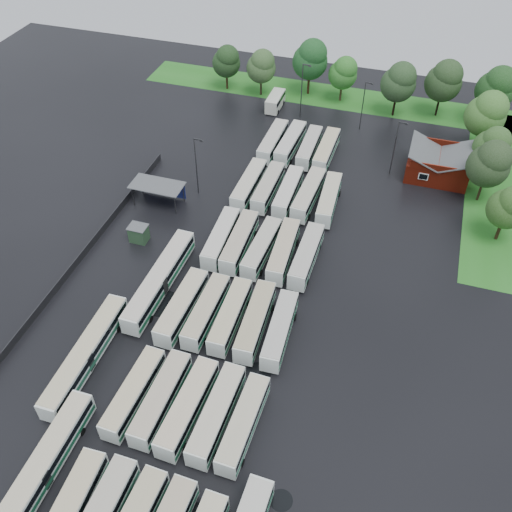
% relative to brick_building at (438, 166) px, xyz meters
% --- Properties ---
extents(ground, '(160.00, 160.00, 0.00)m').
position_rel_brick_building_xyz_m(ground, '(-24.00, -42.77, -1.87)').
color(ground, black).
rests_on(ground, ground).
extents(brick_building, '(10.07, 8.60, 5.39)m').
position_rel_brick_building_xyz_m(brick_building, '(0.00, 0.00, 0.00)').
color(brick_building, maroon).
rests_on(brick_building, ground).
extents(wash_shed, '(8.20, 4.20, 3.58)m').
position_rel_brick_building_xyz_m(wash_shed, '(-41.20, -20.74, 1.12)').
color(wash_shed, '#2D2D30').
rests_on(wash_shed, ground).
extents(utility_hut, '(2.70, 2.20, 2.62)m').
position_rel_brick_building_xyz_m(utility_hut, '(-40.20, -30.17, -0.55)').
color(utility_hut, '#254328').
rests_on(utility_hut, ground).
extents(grass_strip_north, '(80.00, 10.00, 0.01)m').
position_rel_brick_building_xyz_m(grass_strip_north, '(-22.00, 22.03, -1.86)').
color(grass_strip_north, '#246E1D').
rests_on(grass_strip_north, ground).
extents(grass_strip_east, '(10.00, 50.00, 0.01)m').
position_rel_brick_building_xyz_m(grass_strip_east, '(10.00, 0.03, -1.86)').
color(grass_strip_east, '#246E1D').
rests_on(grass_strip_east, ground).
extents(west_fence, '(0.10, 50.00, 1.20)m').
position_rel_brick_building_xyz_m(west_fence, '(-46.20, -34.77, -1.27)').
color(west_fence, '#2D2D30').
rests_on(west_fence, ground).
extents(bus_r1c0, '(2.72, 11.23, 3.11)m').
position_rel_brick_building_xyz_m(bus_r1c0, '(-28.39, -55.16, -0.16)').
color(bus_r1c0, silver).
rests_on(bus_r1c0, ground).
extents(bus_r1c1, '(2.59, 11.44, 3.18)m').
position_rel_brick_building_xyz_m(bus_r1c1, '(-25.22, -54.92, -0.12)').
color(bus_r1c1, silver).
rests_on(bus_r1c1, ground).
extents(bus_r1c2, '(2.93, 11.77, 3.25)m').
position_rel_brick_building_xyz_m(bus_r1c2, '(-21.99, -55.07, -0.08)').
color(bus_r1c2, silver).
rests_on(bus_r1c2, ground).
extents(bus_r1c3, '(2.70, 11.71, 3.25)m').
position_rel_brick_building_xyz_m(bus_r1c3, '(-18.72, -54.87, -0.08)').
color(bus_r1c3, silver).
rests_on(bus_r1c3, ground).
extents(bus_r1c4, '(2.60, 11.22, 3.11)m').
position_rel_brick_building_xyz_m(bus_r1c4, '(-15.64, -55.06, -0.15)').
color(bus_r1c4, silver).
rests_on(bus_r1c4, ground).
extents(bus_r2c0, '(2.79, 11.71, 3.24)m').
position_rel_brick_building_xyz_m(bus_r2c0, '(-28.31, -41.87, -0.08)').
color(bus_r2c0, silver).
rests_on(bus_r2c0, ground).
extents(bus_r2c1, '(2.49, 11.23, 3.12)m').
position_rel_brick_building_xyz_m(bus_r2c1, '(-25.15, -41.55, -0.15)').
color(bus_r2c1, silver).
rests_on(bus_r2c1, ground).
extents(bus_r2c2, '(2.61, 11.24, 3.12)m').
position_rel_brick_building_xyz_m(bus_r2c2, '(-21.99, -41.37, -0.15)').
color(bus_r2c2, silver).
rests_on(bus_r2c2, ground).
extents(bus_r2c3, '(2.99, 11.75, 3.24)m').
position_rel_brick_building_xyz_m(bus_r2c3, '(-18.74, -41.27, -0.08)').
color(bus_r2c3, silver).
rests_on(bus_r2c3, ground).
extents(bus_r2c4, '(2.91, 11.23, 3.10)m').
position_rel_brick_building_xyz_m(bus_r2c4, '(-15.48, -41.62, -0.16)').
color(bus_r2c4, silver).
rests_on(bus_r2c4, ground).
extents(bus_r3c0, '(2.86, 11.44, 3.16)m').
position_rel_brick_building_xyz_m(bus_r3c0, '(-28.21, -27.91, -0.13)').
color(bus_r3c0, silver).
rests_on(bus_r3c0, ground).
extents(bus_r3c1, '(2.74, 11.59, 3.21)m').
position_rel_brick_building_xyz_m(bus_r3c1, '(-25.39, -27.90, -0.10)').
color(bus_r3c1, silver).
rests_on(bus_r3c1, ground).
extents(bus_r3c2, '(2.86, 11.20, 3.09)m').
position_rel_brick_building_xyz_m(bus_r3c2, '(-22.04, -28.07, -0.17)').
color(bus_r3c2, silver).
rests_on(bus_r3c2, ground).
extents(bus_r3c3, '(3.01, 11.64, 3.21)m').
position_rel_brick_building_xyz_m(bus_r3c3, '(-18.91, -27.86, -0.10)').
color(bus_r3c3, silver).
rests_on(bus_r3c3, ground).
extents(bus_r3c4, '(2.53, 11.55, 3.21)m').
position_rel_brick_building_xyz_m(bus_r3c4, '(-15.58, -27.83, -0.10)').
color(bus_r3c4, silver).
rests_on(bus_r3c4, ground).
extents(bus_r4c0, '(2.58, 11.63, 3.23)m').
position_rel_brick_building_xyz_m(bus_r4c0, '(-28.39, -14.46, -0.09)').
color(bus_r4c0, silver).
rests_on(bus_r4c0, ground).
extents(bus_r4c1, '(2.47, 11.24, 3.13)m').
position_rel_brick_building_xyz_m(bus_r4c1, '(-25.29, -14.13, -0.15)').
color(bus_r4c1, silver).
rests_on(bus_r4c1, ground).
extents(bus_r4c2, '(2.51, 11.25, 3.13)m').
position_rel_brick_building_xyz_m(bus_r4c2, '(-21.93, -14.36, -0.15)').
color(bus_r4c2, silver).
rests_on(bus_r4c2, ground).
extents(bus_r4c3, '(3.00, 11.82, 3.26)m').
position_rel_brick_building_xyz_m(bus_r4c3, '(-18.71, -14.06, -0.07)').
color(bus_r4c3, silver).
rests_on(bus_r4c3, ground).
extents(bus_r4c4, '(2.97, 11.41, 3.15)m').
position_rel_brick_building_xyz_m(bus_r4c4, '(-15.40, -14.22, -0.14)').
color(bus_r4c4, silver).
rests_on(bus_r4c4, ground).
extents(bus_r5c0, '(2.59, 11.56, 3.21)m').
position_rel_brick_building_xyz_m(bus_r5c0, '(-28.41, -0.89, -0.10)').
color(bus_r5c0, silver).
rests_on(bus_r5c0, ground).
extents(bus_r5c1, '(2.94, 11.75, 3.24)m').
position_rel_brick_building_xyz_m(bus_r5c1, '(-25.32, -0.46, -0.08)').
color(bus_r5c1, silver).
rests_on(bus_r5c1, ground).
extents(bus_r5c2, '(2.49, 11.12, 3.09)m').
position_rel_brick_building_xyz_m(bus_r5c2, '(-21.85, -0.69, -0.17)').
color(bus_r5c2, silver).
rests_on(bus_r5c2, ground).
extents(bus_r5c3, '(2.54, 11.41, 3.17)m').
position_rel_brick_building_xyz_m(bus_r5c3, '(-18.78, -0.77, -0.12)').
color(bus_r5c3, silver).
rests_on(bus_r5c3, ground).
extents(artic_bus_west_a, '(2.54, 16.84, 3.12)m').
position_rel_brick_building_xyz_m(artic_bus_west_a, '(-33.09, -65.93, -0.13)').
color(artic_bus_west_a, silver).
rests_on(artic_bus_west_a, ground).
extents(artic_bus_west_b, '(2.71, 17.66, 3.27)m').
position_rel_brick_building_xyz_m(artic_bus_west_b, '(-32.99, -38.31, -0.05)').
color(artic_bus_west_b, silver).
rests_on(artic_bus_west_b, ground).
extents(artic_bus_west_c, '(2.67, 17.05, 3.16)m').
position_rel_brick_building_xyz_m(artic_bus_west_c, '(-36.10, -52.14, -0.11)').
color(artic_bus_west_c, silver).
rests_on(artic_bus_west_c, ground).
extents(minibus, '(2.49, 6.49, 2.83)m').
position_rel_brick_building_xyz_m(minibus, '(-32.24, 13.76, -0.29)').
color(minibus, silver).
rests_on(minibus, ground).
extents(tree_north_0, '(5.68, 5.68, 9.41)m').
position_rel_brick_building_xyz_m(tree_north_0, '(-43.96, 18.63, 4.19)').
color(tree_north_0, '#3B2615').
rests_on(tree_north_0, ground).
extents(tree_north_1, '(5.84, 5.84, 9.66)m').
position_rel_brick_building_xyz_m(tree_north_1, '(-36.48, 18.26, 4.35)').
color(tree_north_1, '#35261C').
rests_on(tree_north_1, ground).
extents(tree_north_2, '(6.99, 6.99, 11.57)m').
position_rel_brick_building_xyz_m(tree_north_2, '(-27.36, 21.65, 5.58)').
color(tree_north_2, '#3A2213').
rests_on(tree_north_2, ground).
extents(tree_north_3, '(5.64, 5.64, 9.35)m').
position_rel_brick_building_xyz_m(tree_north_3, '(-20.48, 20.75, 4.14)').
color(tree_north_3, '#3B2A1B').
rests_on(tree_north_3, ground).
extents(tree_north_4, '(6.59, 6.59, 10.92)m').
position_rel_brick_building_xyz_m(tree_north_4, '(-9.52, 18.02, 5.16)').
color(tree_north_4, black).
rests_on(tree_north_4, ground).
extents(tree_north_5, '(6.87, 6.87, 11.38)m').
position_rel_brick_building_xyz_m(tree_north_5, '(-1.55, 20.47, 5.46)').
color(tree_north_5, black).
rests_on(tree_north_5, ground).
extents(tree_north_6, '(7.08, 7.08, 11.73)m').
position_rel_brick_building_xyz_m(tree_north_6, '(7.67, 19.88, 5.68)').
color(tree_north_6, black).
rests_on(tree_north_6, ground).
extents(tree_east_0, '(5.77, 5.75, 9.52)m').
position_rel_brick_building_xyz_m(tree_east_0, '(10.09, -13.96, 4.25)').
color(tree_east_0, black).
rests_on(tree_east_0, ground).
extents(tree_east_1, '(6.59, 6.59, 10.92)m').
position_rel_brick_building_xyz_m(tree_east_1, '(7.08, -4.98, 5.16)').
color(tree_east_1, black).
rests_on(tree_east_1, ground).
extents(tree_east_2, '(5.78, 5.78, 9.58)m').
position_rel_brick_building_xyz_m(tree_east_2, '(7.54, 1.86, 4.29)').
color(tree_east_2, black).
rests_on(tree_east_2, ground).
extents(tree_east_3, '(6.99, 6.99, 11.58)m').
position_rel_brick_building_xyz_m(tree_east_3, '(6.22, 9.95, 5.58)').
color(tree_east_3, '#3D2819').
rests_on(tree_east_3, ground).
extents(tree_east_4, '(6.19, 6.19, 10.25)m').
position_rel_brick_building_xyz_m(tree_east_4, '(7.81, 19.76, 4.72)').
color(tree_east_4, black).
rests_on(tree_east_4, ground).
extents(lamp_post_ne, '(1.52, 0.30, 9.87)m').
position_rel_brick_building_xyz_m(lamp_post_ne, '(-7.33, -1.84, 3.87)').
color(lamp_post_ne, '#2D2D30').
rests_on(lamp_post_ne, ground).
extents(lamp_post_nw, '(1.56, 0.30, 10.15)m').
position_rel_brick_building_xyz_m(lamp_post_nw, '(-36.18, -16.67, 4.03)').
color(lamp_post_nw, '#2D2D30').
rests_on(lamp_post_nw, ground).
extents(lamp_post_back_w, '(1.64, 0.32, 10.65)m').
position_rel_brick_building_xyz_m(lamp_post_back_w, '(-26.56, 12.11, 4.32)').
color(lamp_post_back_w, '#2D2D30').
rests_on(lamp_post_back_w, ground).
extents(lamp_post_back_e, '(1.45, 0.28, 9.44)m').
position_rel_brick_building_xyz_m(lamp_post_back_e, '(-14.77, 10.99, 3.61)').
color(lamp_post_back_e, '#2D2D30').
rests_on(lamp_post_back_e, ground).
extents(puddle_0, '(4.83, 4.83, 0.01)m').
position_rel_brick_building_xyz_m(puddle_0, '(-27.20, -65.50, -1.86)').
color(puddle_0, black).
rests_on(puddle_0, ground).
extents(puddle_2, '(4.75, 4.75, 0.01)m').
position_rel_brick_building_xyz_m(puddle_2, '(-31.75, -40.66, -1.86)').
color(puddle_2, black).
rests_on(puddle_2, ground).
extents(puddle_3, '(3.05, 3.05, 0.01)m').
position_rel_brick_building_xyz_m(puddle_3, '(-16.44, -47.28, -1.86)').
color(puddle_3, black).
rests_on(puddle_3, ground).
extents(puddle_4, '(2.32, 2.32, 0.01)m').
position_rel_brick_building_xyz_m(puddle_4, '(-9.76, -60.96, -1.86)').
color(puddle_4, black).
rests_on(puddle_4, ground).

